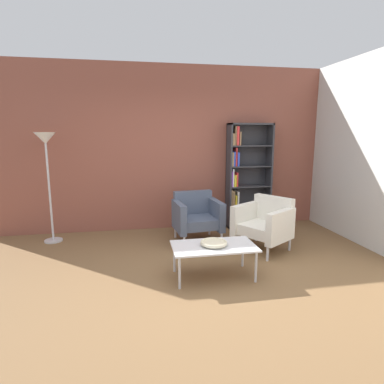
{
  "coord_description": "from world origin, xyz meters",
  "views": [
    {
      "loc": [
        -0.65,
        -3.26,
        1.72
      ],
      "look_at": [
        0.11,
        0.84,
        0.95
      ],
      "focal_mm": 29.72,
      "sensor_mm": 36.0,
      "label": 1
    }
  ],
  "objects_px": {
    "bookshelf_tall": "(244,177)",
    "coffee_table_low": "(214,248)",
    "decorative_bowl": "(214,243)",
    "armchair_by_bookshelf": "(265,222)",
    "floor_lamp_torchiere": "(46,151)",
    "armchair_spare_guest": "(197,215)"
  },
  "relations": [
    {
      "from": "armchair_spare_guest",
      "to": "floor_lamp_torchiere",
      "type": "height_order",
      "value": "floor_lamp_torchiere"
    },
    {
      "from": "armchair_spare_guest",
      "to": "bookshelf_tall",
      "type": "bearing_deg",
      "value": 26.23
    },
    {
      "from": "decorative_bowl",
      "to": "armchair_by_bookshelf",
      "type": "height_order",
      "value": "armchair_by_bookshelf"
    },
    {
      "from": "armchair_by_bookshelf",
      "to": "floor_lamp_torchiere",
      "type": "xyz_separation_m",
      "value": [
        -3.21,
        0.94,
        1.03
      ]
    },
    {
      "from": "decorative_bowl",
      "to": "floor_lamp_torchiere",
      "type": "height_order",
      "value": "floor_lamp_torchiere"
    },
    {
      "from": "decorative_bowl",
      "to": "armchair_by_bookshelf",
      "type": "xyz_separation_m",
      "value": [
        0.98,
        0.78,
        -0.02
      ]
    },
    {
      "from": "coffee_table_low",
      "to": "armchair_spare_guest",
      "type": "relative_size",
      "value": 1.28
    },
    {
      "from": "bookshelf_tall",
      "to": "decorative_bowl",
      "type": "relative_size",
      "value": 5.94
    },
    {
      "from": "bookshelf_tall",
      "to": "coffee_table_low",
      "type": "xyz_separation_m",
      "value": [
        -1.08,
        -2.0,
        -0.56
      ]
    },
    {
      "from": "bookshelf_tall",
      "to": "armchair_spare_guest",
      "type": "distance_m",
      "value": 1.3
    },
    {
      "from": "bookshelf_tall",
      "to": "armchair_spare_guest",
      "type": "relative_size",
      "value": 2.44
    },
    {
      "from": "armchair_by_bookshelf",
      "to": "bookshelf_tall",
      "type": "bearing_deg",
      "value": 142.44
    },
    {
      "from": "decorative_bowl",
      "to": "armchair_by_bookshelf",
      "type": "relative_size",
      "value": 0.34
    },
    {
      "from": "bookshelf_tall",
      "to": "decorative_bowl",
      "type": "height_order",
      "value": "bookshelf_tall"
    },
    {
      "from": "bookshelf_tall",
      "to": "floor_lamp_torchiere",
      "type": "xyz_separation_m",
      "value": [
        -3.31,
        -0.27,
        0.53
      ]
    },
    {
      "from": "bookshelf_tall",
      "to": "floor_lamp_torchiere",
      "type": "relative_size",
      "value": 1.09
    },
    {
      "from": "armchair_spare_guest",
      "to": "floor_lamp_torchiere",
      "type": "bearing_deg",
      "value": 165.42
    },
    {
      "from": "armchair_spare_guest",
      "to": "floor_lamp_torchiere",
      "type": "distance_m",
      "value": 2.54
    },
    {
      "from": "bookshelf_tall",
      "to": "floor_lamp_torchiere",
      "type": "bearing_deg",
      "value": -175.34
    },
    {
      "from": "armchair_spare_guest",
      "to": "armchair_by_bookshelf",
      "type": "bearing_deg",
      "value": -37.81
    },
    {
      "from": "coffee_table_low",
      "to": "armchair_by_bookshelf",
      "type": "bearing_deg",
      "value": 38.63
    },
    {
      "from": "bookshelf_tall",
      "to": "floor_lamp_torchiere",
      "type": "height_order",
      "value": "bookshelf_tall"
    }
  ]
}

